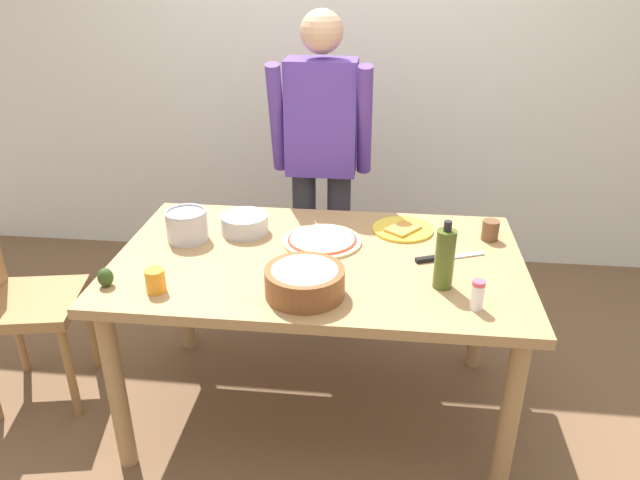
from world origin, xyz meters
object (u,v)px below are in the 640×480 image
dining_table (319,277)px  salt_shaker (477,295)px  plate_with_slice (403,229)px  popcorn_bowl (305,279)px  person_cook (321,155)px  chair_wooden_left (10,291)px  mixing_bowl_steel (245,224)px  cup_orange (155,281)px  olive_oil_bottle (445,258)px  pizza_raw_on_board (321,240)px  avocado (105,277)px  chef_knife (442,258)px  steel_pot (187,225)px  cup_small_brown (490,230)px

dining_table → salt_shaker: (0.57, -0.32, 0.14)m
plate_with_slice → popcorn_bowl: bearing=-121.2°
person_cook → chair_wooden_left: size_ratio=1.71×
dining_table → mixing_bowl_steel: mixing_bowl_steel is taller
dining_table → cup_orange: 0.65m
chair_wooden_left → olive_oil_bottle: size_ratio=3.71×
pizza_raw_on_board → dining_table: bearing=-88.3°
plate_with_slice → salt_shaker: 0.65m
mixing_bowl_steel → avocado: 0.64m
dining_table → avocado: (-0.73, -0.31, 0.13)m
pizza_raw_on_board → avocado: size_ratio=4.66×
chair_wooden_left → chef_knife: (1.80, 0.07, 0.23)m
salt_shaker → avocado: bearing=179.6°
person_cook → plate_with_slice: (0.40, -0.47, -0.17)m
mixing_bowl_steel → popcorn_bowl: bearing=-56.3°
avocado → cup_orange: bearing=-4.8°
steel_pot → cup_small_brown: size_ratio=2.04×
popcorn_bowl → pizza_raw_on_board: bearing=88.5°
chef_knife → dining_table: bearing=-176.2°
pizza_raw_on_board → cup_small_brown: (0.70, 0.11, 0.03)m
dining_table → popcorn_bowl: size_ratio=5.71×
steel_pot → mixing_bowl_steel: bearing=23.6°
popcorn_bowl → steel_pot: bearing=144.4°
plate_with_slice → chef_knife: bearing=-59.4°
salt_shaker → chef_knife: size_ratio=0.38×
mixing_bowl_steel → steel_pot: size_ratio=1.15×
chair_wooden_left → mixing_bowl_steel: bearing=13.4°
olive_oil_bottle → plate_with_slice: bearing=106.2°
avocado → olive_oil_bottle: bearing=6.2°
pizza_raw_on_board → salt_shaker: size_ratio=3.08×
dining_table → chef_knife: bearing=3.8°
chef_knife → person_cook: bearing=127.3°
steel_pot → salt_shaker: 1.21m
dining_table → mixing_bowl_steel: (-0.34, 0.20, 0.13)m
steel_pot → pizza_raw_on_board: bearing=3.3°
person_cook → chef_knife: bearing=-52.7°
plate_with_slice → olive_oil_bottle: (0.13, -0.46, 0.11)m
person_cook → plate_with_slice: person_cook is taller
mixing_bowl_steel → steel_pot: (-0.22, -0.10, 0.03)m
person_cook → salt_shaker: person_cook is taller
popcorn_bowl → salt_shaker: popcorn_bowl is taller
pizza_raw_on_board → steel_pot: bearing=-176.7°
chair_wooden_left → plate_with_slice: size_ratio=3.65×
olive_oil_bottle → cup_small_brown: size_ratio=3.01×
popcorn_bowl → steel_pot: steel_pot is taller
pizza_raw_on_board → plate_with_slice: size_ratio=1.25×
mixing_bowl_steel → dining_table: bearing=-29.9°
chair_wooden_left → popcorn_bowl: chair_wooden_left is taller
pizza_raw_on_board → chef_knife: 0.49m
steel_pot → cup_small_brown: 1.26m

